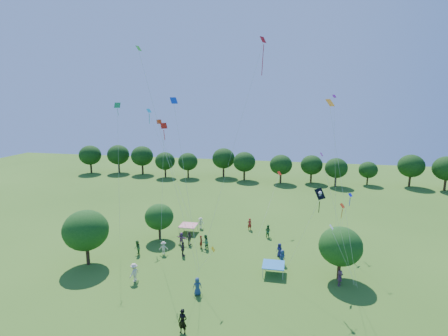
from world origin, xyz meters
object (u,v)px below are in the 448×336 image
tent_blue (273,265)px  red_high_kite (252,84)px  near_tree_north (159,217)px  near_tree_east (340,246)px  pirate_kite (319,195)px  near_tree_west (86,230)px  man_in_black (183,322)px  tent_red_stripe (188,225)px

tent_blue → red_high_kite: (-2.80, 2.28, 18.23)m
near_tree_north → red_high_kite: 20.62m
near_tree_east → pirate_kite: (-2.49, -2.59, 5.79)m
near_tree_west → pirate_kite: 24.58m
near_tree_west → tent_blue: (19.99, 1.75, -2.88)m
man_in_black → red_high_kite: red_high_kite is taller
tent_blue → red_high_kite: size_ratio=0.10×
near_tree_west → tent_blue: size_ratio=2.77×
near_tree_east → man_in_black: size_ratio=2.71×
near_tree_north → red_high_kite: red_high_kite is taller
near_tree_north → pirate_kite: pirate_kite is taller
near_tree_north → tent_red_stripe: (2.96, 2.86, -1.99)m
tent_blue → red_high_kite: 18.59m
near_tree_north → near_tree_east: near_tree_east is taller
near_tree_east → red_high_kite: red_high_kite is taller
near_tree_east → man_in_black: bearing=-139.3°
near_tree_west → man_in_black: (13.70, -8.91, -2.91)m
tent_red_stripe → near_tree_north: bearing=-135.9°
near_tree_west → near_tree_north: (5.13, 8.01, -0.88)m
near_tree_north → tent_red_stripe: size_ratio=2.13×
near_tree_east → red_high_kite: 18.40m
tent_blue → pirate_kite: 9.44m
near_tree_north → near_tree_east: bearing=-15.6°
man_in_black → red_high_kite: size_ratio=0.09×
man_in_black → pirate_kite: pirate_kite is taller
near_tree_east → tent_blue: 6.94m
near_tree_east → red_high_kite: (-9.28, 1.96, 15.77)m
near_tree_east → pirate_kite: size_ratio=0.63×
man_in_black → near_tree_north: bearing=126.1°
near_tree_north → tent_red_stripe: bearing=44.1°
near_tree_east → tent_blue: near_tree_east is taller
near_tree_west → tent_blue: near_tree_west is taller
tent_blue → pirate_kite: (3.98, -2.27, 8.25)m
man_in_black → pirate_kite: (10.28, 8.39, 8.29)m
tent_blue → red_high_kite: red_high_kite is taller
man_in_black → near_tree_east: bearing=49.9°
pirate_kite → near_tree_east: bearing=46.0°
tent_red_stripe → red_high_kite: size_ratio=0.10×
near_tree_east → pirate_kite: 6.81m
tent_red_stripe → pirate_kite: (15.89, -11.39, 8.25)m
near_tree_east → man_in_black: 17.03m
tent_red_stripe → tent_blue: same height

